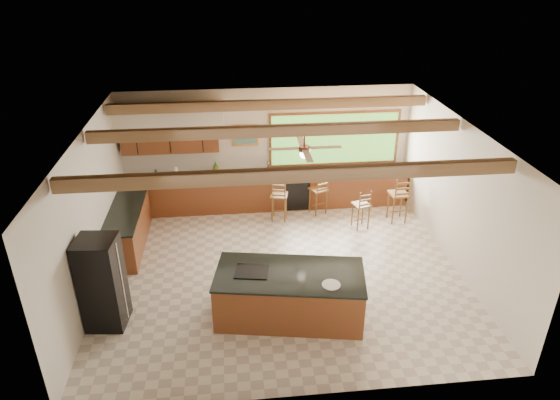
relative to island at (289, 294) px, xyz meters
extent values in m
plane|color=beige|center=(0.01, 1.40, -0.45)|extent=(7.20, 7.20, 0.00)
cube|color=beige|center=(0.01, 4.65, 1.05)|extent=(7.20, 0.04, 3.00)
cube|color=beige|center=(0.01, -1.85, 1.05)|extent=(7.20, 0.04, 3.00)
cube|color=beige|center=(-3.59, 1.40, 1.05)|extent=(0.04, 6.50, 3.00)
cube|color=beige|center=(3.61, 1.40, 1.05)|extent=(0.04, 6.50, 3.00)
cube|color=#99734C|center=(0.01, 1.40, 2.55)|extent=(7.20, 6.50, 0.04)
cube|color=olive|center=(0.01, -0.20, 2.41)|extent=(7.10, 0.15, 0.22)
cube|color=olive|center=(0.01, 1.90, 2.41)|extent=(7.10, 0.15, 0.22)
cube|color=olive|center=(0.01, 3.70, 2.41)|extent=(7.10, 0.15, 0.22)
cube|color=brown|center=(-2.34, 4.46, 1.45)|extent=(2.30, 0.35, 0.70)
cube|color=beige|center=(-2.34, 4.39, 2.05)|extent=(2.60, 0.50, 0.48)
cylinder|color=#FFEABF|center=(-3.04, 4.39, 1.82)|extent=(0.10, 0.10, 0.01)
cylinder|color=#FFEABF|center=(-1.64, 4.39, 1.82)|extent=(0.10, 0.10, 0.01)
cube|color=#76A73B|center=(1.71, 4.62, 1.22)|extent=(3.20, 0.04, 1.30)
cube|color=gold|center=(-0.54, 4.62, 1.40)|extent=(0.64, 0.03, 0.54)
cube|color=#3E7054|center=(-0.54, 4.60, 1.40)|extent=(0.54, 0.01, 0.44)
cube|color=brown|center=(0.01, 4.31, -0.01)|extent=(7.00, 0.65, 0.88)
cube|color=black|center=(0.01, 4.31, 0.45)|extent=(7.04, 0.69, 0.04)
cube|color=brown|center=(-3.25, 2.75, -0.01)|extent=(0.65, 2.35, 0.88)
cube|color=black|center=(-3.25, 2.75, 0.45)|extent=(0.69, 2.39, 0.04)
cube|color=black|center=(0.71, 3.98, -0.03)|extent=(0.60, 0.02, 0.78)
cube|color=silver|center=(0.01, 4.31, 0.45)|extent=(0.50, 0.38, 0.03)
cylinder|color=silver|center=(0.01, 4.51, 0.62)|extent=(0.03, 0.03, 0.30)
cylinder|color=silver|center=(0.01, 4.41, 0.75)|extent=(0.03, 0.20, 0.03)
cylinder|color=white|center=(-2.27, 4.32, 0.60)|extent=(0.11, 0.11, 0.28)
cylinder|color=#1A3E19|center=(-2.76, 4.39, 0.56)|extent=(0.05, 0.05, 0.19)
cylinder|color=#1A3E19|center=(-2.77, 4.30, 0.55)|extent=(0.05, 0.05, 0.18)
cube|color=black|center=(2.82, 4.40, 0.51)|extent=(0.24, 0.22, 0.09)
cube|color=brown|center=(0.00, 0.00, -0.02)|extent=(2.72, 1.61, 0.87)
cube|color=black|center=(0.00, 0.00, 0.43)|extent=(2.77, 1.65, 0.04)
cube|color=black|center=(-0.65, 0.12, 0.46)|extent=(0.64, 0.54, 0.02)
cylinder|color=white|center=(0.65, -0.41, 0.46)|extent=(0.31, 0.31, 0.02)
cube|color=black|center=(-3.21, 0.14, 0.40)|extent=(0.73, 0.71, 1.70)
cube|color=silver|center=(-2.88, 0.14, 0.40)|extent=(0.02, 0.05, 1.56)
cube|color=brown|center=(1.20, 3.85, 0.19)|extent=(0.50, 0.50, 0.04)
cylinder|color=brown|center=(1.05, 3.70, -0.14)|extent=(0.04, 0.04, 0.62)
cylinder|color=brown|center=(1.35, 3.70, -0.14)|extent=(0.04, 0.04, 0.62)
cylinder|color=brown|center=(1.05, 4.00, -0.14)|extent=(0.04, 0.04, 0.62)
cylinder|color=brown|center=(1.35, 4.00, -0.14)|extent=(0.04, 0.04, 0.62)
cube|color=brown|center=(0.20, 3.60, 0.20)|extent=(0.46, 0.46, 0.04)
cylinder|color=brown|center=(0.05, 3.45, -0.14)|extent=(0.04, 0.04, 0.64)
cylinder|color=brown|center=(0.35, 3.45, -0.14)|extent=(0.04, 0.04, 0.64)
cylinder|color=brown|center=(0.05, 3.75, -0.14)|extent=(0.04, 0.04, 0.64)
cylinder|color=brown|center=(0.35, 3.75, -0.14)|extent=(0.04, 0.04, 0.64)
cube|color=brown|center=(3.04, 3.24, 0.26)|extent=(0.46, 0.46, 0.04)
cylinder|color=brown|center=(2.87, 3.07, -0.11)|extent=(0.04, 0.04, 0.69)
cylinder|color=brown|center=(3.20, 3.07, -0.11)|extent=(0.04, 0.04, 0.69)
cylinder|color=brown|center=(2.87, 3.41, -0.11)|extent=(0.04, 0.04, 0.69)
cylinder|color=brown|center=(3.20, 3.41, -0.11)|extent=(0.04, 0.04, 0.69)
cube|color=brown|center=(2.07, 3.00, 0.15)|extent=(0.44, 0.44, 0.04)
cylinder|color=brown|center=(1.93, 2.86, -0.16)|extent=(0.03, 0.03, 0.59)
cylinder|color=brown|center=(2.21, 2.86, -0.16)|extent=(0.03, 0.03, 0.59)
cylinder|color=brown|center=(1.93, 3.14, -0.16)|extent=(0.03, 0.03, 0.59)
cylinder|color=brown|center=(2.21, 3.14, -0.16)|extent=(0.03, 0.03, 0.59)
camera|label=1|loc=(-0.93, -7.11, 5.47)|focal=32.00mm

